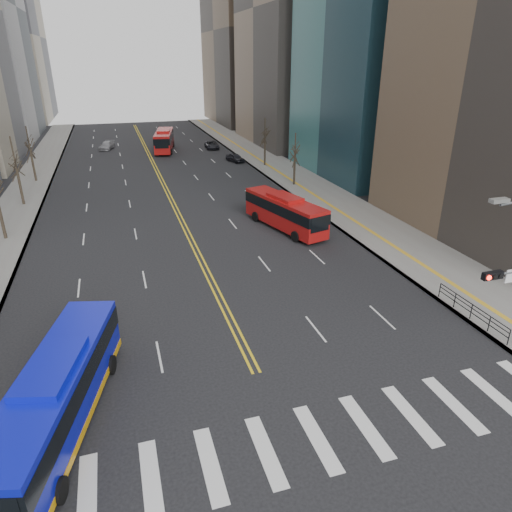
# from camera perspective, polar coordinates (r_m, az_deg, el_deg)

# --- Properties ---
(ground) EXTENTS (220.00, 220.00, 0.00)m
(ground) POSITION_cam_1_polar(r_m,az_deg,el_deg) (21.10, 4.49, -22.42)
(ground) COLOR black
(sidewalk_right) EXTENTS (7.00, 130.00, 0.15)m
(sidewalk_right) POSITION_cam_1_polar(r_m,az_deg,el_deg) (64.74, 4.35, 10.04)
(sidewalk_right) COLOR slate
(sidewalk_right) RESTS_ON ground
(sidewalk_left) EXTENTS (5.00, 130.00, 0.15)m
(sidewalk_left) POSITION_cam_1_polar(r_m,az_deg,el_deg) (61.34, -26.96, 6.77)
(sidewalk_left) COLOR slate
(sidewalk_left) RESTS_ON ground
(crosswalk) EXTENTS (26.70, 4.00, 0.01)m
(crosswalk) POSITION_cam_1_polar(r_m,az_deg,el_deg) (21.10, 4.49, -22.41)
(crosswalk) COLOR silver
(crosswalk) RESTS_ON ground
(centerline) EXTENTS (0.55, 100.00, 0.01)m
(centerline) POSITION_cam_1_polar(r_m,az_deg,el_deg) (70.38, -12.39, 10.61)
(centerline) COLOR gold
(centerline) RESTS_ON ground
(pedestrian_railing) EXTENTS (0.06, 6.06, 1.02)m
(pedestrian_railing) POSITION_cam_1_polar(r_m,az_deg,el_deg) (31.45, 25.35, -6.03)
(pedestrian_railing) COLOR black
(pedestrian_railing) RESTS_ON sidewalk_right
(street_trees) EXTENTS (35.20, 47.20, 7.60)m
(street_trees) POSITION_cam_1_polar(r_m,az_deg,el_deg) (49.15, -18.83, 10.26)
(street_trees) COLOR black
(street_trees) RESTS_ON ground
(blue_bus) EXTENTS (5.46, 11.97, 3.42)m
(blue_bus) POSITION_cam_1_polar(r_m,az_deg,el_deg) (22.29, -23.62, -15.59)
(blue_bus) COLOR #0C13B5
(blue_bus) RESTS_ON ground
(red_bus_near) EXTENTS (5.03, 10.60, 3.30)m
(red_bus_near) POSITION_cam_1_polar(r_m,az_deg,el_deg) (43.53, 3.61, 5.71)
(red_bus_near) COLOR #A41211
(red_bus_near) RESTS_ON ground
(red_bus_far) EXTENTS (4.80, 11.81, 3.64)m
(red_bus_far) POSITION_cam_1_polar(r_m,az_deg,el_deg) (83.96, -11.40, 14.13)
(red_bus_far) COLOR #A41211
(red_bus_far) RESTS_ON ground
(car_white) EXTENTS (2.79, 4.54, 1.41)m
(car_white) POSITION_cam_1_polar(r_m,az_deg,el_deg) (25.46, -24.96, -13.56)
(car_white) COLOR silver
(car_white) RESTS_ON ground
(car_dark_mid) EXTENTS (2.68, 4.14, 1.31)m
(car_dark_mid) POSITION_cam_1_polar(r_m,az_deg,el_deg) (73.53, -2.61, 12.18)
(car_dark_mid) COLOR black
(car_dark_mid) RESTS_ON ground
(car_silver) EXTENTS (3.22, 5.06, 1.37)m
(car_silver) POSITION_cam_1_polar(r_m,az_deg,el_deg) (88.07, -18.16, 12.98)
(car_silver) COLOR gray
(car_silver) RESTS_ON ground
(car_dark_far) EXTENTS (2.49, 4.89, 1.32)m
(car_dark_far) POSITION_cam_1_polar(r_m,az_deg,el_deg) (85.07, -5.54, 13.66)
(car_dark_far) COLOR black
(car_dark_far) RESTS_ON ground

